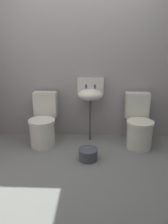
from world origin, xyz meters
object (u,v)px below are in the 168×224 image
Objects in this scene: toilet_right at (139,125)px; bucket at (88,154)px; toilet_left at (43,124)px; sink at (90,94)px.

bucket is (-0.76, -0.49, -0.24)m from toilet_right.
toilet_left is 2.88× the size of bucket.
bucket is at bearing 146.22° from toilet_left.
toilet_right is 0.93m from bucket.
toilet_left is at bearing 145.08° from bucket.
bucket is (-0.01, -0.68, -0.67)m from sink.
toilet_left is 0.90m from bucket.
bucket is (0.71, -0.49, -0.24)m from toilet_left.
toilet_left is at bearing -1.37° from toilet_right.
sink reaches higher than toilet_left.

